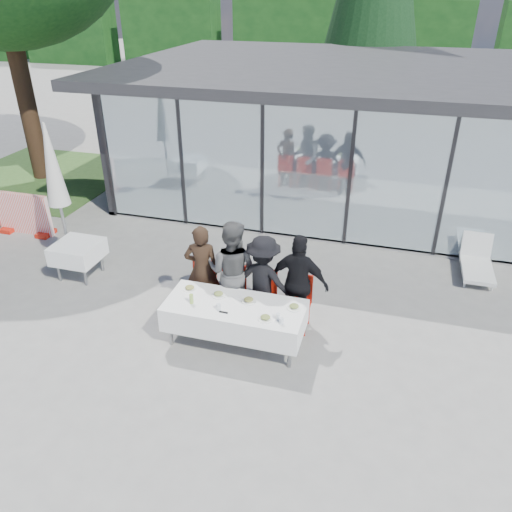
# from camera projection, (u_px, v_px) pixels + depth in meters

# --- Properties ---
(ground) EXTENTS (90.00, 90.00, 0.00)m
(ground) POSITION_uv_depth(u_px,v_px,m) (250.00, 344.00, 8.29)
(ground) COLOR gray
(ground) RESTS_ON ground
(pavilion) EXTENTS (14.80, 8.80, 3.44)m
(pavilion) POSITION_uv_depth(u_px,v_px,m) (406.00, 112.00, 13.64)
(pavilion) COLOR gray
(pavilion) RESTS_ON ground
(treeline) EXTENTS (62.50, 2.00, 4.40)m
(treeline) POSITION_uv_depth(u_px,v_px,m) (348.00, 38.00, 31.28)
(treeline) COLOR #103512
(treeline) RESTS_ON ground
(dining_table) EXTENTS (2.26, 0.96, 0.75)m
(dining_table) POSITION_uv_depth(u_px,v_px,m) (235.00, 316.00, 8.07)
(dining_table) COLOR white
(dining_table) RESTS_ON ground
(diner_a) EXTENTS (0.73, 0.73, 1.69)m
(diner_a) POSITION_uv_depth(u_px,v_px,m) (202.00, 270.00, 8.76)
(diner_a) COLOR #2F1F15
(diner_a) RESTS_ON ground
(diner_chair_a) EXTENTS (0.44, 0.44, 0.97)m
(diner_chair_a) POSITION_uv_depth(u_px,v_px,m) (203.00, 284.00, 8.91)
(diner_chair_a) COLOR red
(diner_chair_a) RESTS_ON ground
(diner_b) EXTENTS (0.91, 0.91, 1.84)m
(diner_b) POSITION_uv_depth(u_px,v_px,m) (232.00, 270.00, 8.59)
(diner_b) COLOR #545454
(diner_b) RESTS_ON ground
(diner_chair_b) EXTENTS (0.44, 0.44, 0.97)m
(diner_chair_b) POSITION_uv_depth(u_px,v_px,m) (233.00, 289.00, 8.77)
(diner_chair_b) COLOR red
(diner_chair_b) RESTS_ON ground
(diner_c) EXTENTS (1.20, 1.20, 1.63)m
(diner_c) POSITION_uv_depth(u_px,v_px,m) (263.00, 280.00, 8.50)
(diner_c) COLOR black
(diner_c) RESTS_ON ground
(diner_chair_c) EXTENTS (0.44, 0.44, 0.97)m
(diner_chair_c) POSITION_uv_depth(u_px,v_px,m) (263.00, 294.00, 8.64)
(diner_chair_c) COLOR red
(diner_chair_c) RESTS_ON ground
(diner_d) EXTENTS (1.13, 1.13, 1.74)m
(diner_d) POSITION_uv_depth(u_px,v_px,m) (299.00, 283.00, 8.32)
(diner_d) COLOR black
(diner_d) RESTS_ON ground
(diner_chair_d) EXTENTS (0.44, 0.44, 0.97)m
(diner_chair_d) POSITION_uv_depth(u_px,v_px,m) (298.00, 299.00, 8.49)
(diner_chair_d) COLOR red
(diner_chair_d) RESTS_ON ground
(plate_a) EXTENTS (0.24, 0.24, 0.07)m
(plate_a) POSITION_uv_depth(u_px,v_px,m) (190.00, 288.00, 8.36)
(plate_a) COLOR white
(plate_a) RESTS_ON dining_table
(plate_b) EXTENTS (0.24, 0.24, 0.07)m
(plate_b) POSITION_uv_depth(u_px,v_px,m) (219.00, 294.00, 8.19)
(plate_b) COLOR white
(plate_b) RESTS_ON dining_table
(plate_c) EXTENTS (0.24, 0.24, 0.07)m
(plate_c) POSITION_uv_depth(u_px,v_px,m) (249.00, 300.00, 8.04)
(plate_c) COLOR white
(plate_c) RESTS_ON dining_table
(plate_d) EXTENTS (0.24, 0.24, 0.07)m
(plate_d) POSITION_uv_depth(u_px,v_px,m) (294.00, 307.00, 7.87)
(plate_d) COLOR white
(plate_d) RESTS_ON dining_table
(plate_extra) EXTENTS (0.24, 0.24, 0.07)m
(plate_extra) POSITION_uv_depth(u_px,v_px,m) (265.00, 318.00, 7.61)
(plate_extra) COLOR white
(plate_extra) RESTS_ON dining_table
(juice_bottle) EXTENTS (0.06, 0.06, 0.16)m
(juice_bottle) POSITION_uv_depth(u_px,v_px,m) (191.00, 299.00, 7.97)
(juice_bottle) COLOR #91B64C
(juice_bottle) RESTS_ON dining_table
(drinking_glasses) EXTENTS (1.11, 0.16, 0.10)m
(drinking_glasses) POSITION_uv_depth(u_px,v_px,m) (259.00, 315.00, 7.65)
(drinking_glasses) COLOR silver
(drinking_glasses) RESTS_ON dining_table
(folded_eyeglasses) EXTENTS (0.14, 0.03, 0.01)m
(folded_eyeglasses) POSITION_uv_depth(u_px,v_px,m) (224.00, 312.00, 7.78)
(folded_eyeglasses) COLOR black
(folded_eyeglasses) RESTS_ON dining_table
(spare_table_left) EXTENTS (0.86, 0.86, 0.74)m
(spare_table_left) POSITION_uv_depth(u_px,v_px,m) (78.00, 252.00, 9.95)
(spare_table_left) COLOR white
(spare_table_left) RESTS_ON ground
(market_umbrella) EXTENTS (0.50, 0.50, 3.00)m
(market_umbrella) POSITION_uv_depth(u_px,v_px,m) (54.00, 175.00, 9.73)
(market_umbrella) COLOR black
(market_umbrella) RESTS_ON ground
(lounger) EXTENTS (0.61, 1.33, 0.72)m
(lounger) POSITION_uv_depth(u_px,v_px,m) (477.00, 260.00, 10.24)
(lounger) COLOR silver
(lounger) RESTS_ON ground
(grass_patch) EXTENTS (5.00, 5.00, 0.02)m
(grass_patch) POSITION_uv_depth(u_px,v_px,m) (43.00, 176.00, 15.40)
(grass_patch) COLOR #385926
(grass_patch) RESTS_ON ground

